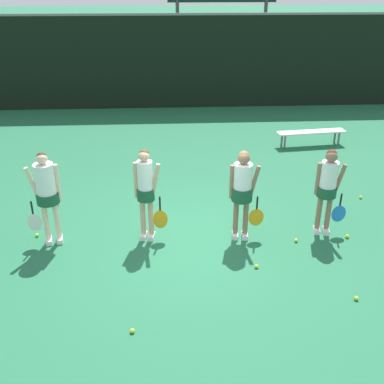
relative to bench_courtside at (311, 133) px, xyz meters
name	(u,v)px	position (x,y,z in m)	size (l,w,h in m)	color
ground_plane	(191,238)	(-3.80, -4.99, -0.38)	(140.00, 140.00, 0.00)	#216642
fence_windscreen	(177,62)	(-3.80, 4.43, 1.31)	(60.00, 0.08, 3.35)	black
bench_courtside	(311,133)	(0.00, 0.00, 0.00)	(2.06, 0.58, 0.43)	silver
player_0	(46,190)	(-6.40, -4.95, 0.70)	(0.66, 0.41, 1.80)	beige
player_1	(146,188)	(-4.62, -4.91, 0.67)	(0.60, 0.33, 1.79)	tan
player_2	(243,188)	(-2.85, -4.98, 0.67)	(0.67, 0.39, 1.76)	#8C664C
player_3	(328,185)	(-1.22, -4.89, 0.64)	(0.64, 0.37, 1.72)	#8C664C
tennis_ball_0	(57,204)	(-6.66, -3.47, -0.35)	(0.06, 0.06, 0.06)	#CCE033
tennis_ball_1	(132,331)	(-4.77, -7.46, -0.35)	(0.07, 0.07, 0.07)	#CCE033
tennis_ball_2	(356,298)	(-1.33, -6.95, -0.34)	(0.07, 0.07, 0.07)	#CCE033
tennis_ball_3	(327,212)	(-0.87, -4.18, -0.34)	(0.07, 0.07, 0.07)	#CCE033
tennis_ball_4	(318,209)	(-1.02, -4.02, -0.34)	(0.07, 0.07, 0.07)	#CCE033
tennis_ball_5	(37,235)	(-6.77, -4.76, -0.35)	(0.07, 0.07, 0.07)	#CCE033
tennis_ball_6	(361,197)	(0.13, -3.51, -0.35)	(0.07, 0.07, 0.07)	#CCE033
tennis_ball_7	(296,240)	(-1.82, -5.23, -0.35)	(0.07, 0.07, 0.07)	#CCE033
tennis_ball_8	(257,266)	(-2.72, -6.02, -0.34)	(0.07, 0.07, 0.07)	#CCE033
tennis_ball_9	(347,236)	(-0.79, -5.15, -0.34)	(0.07, 0.07, 0.07)	#CCE033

